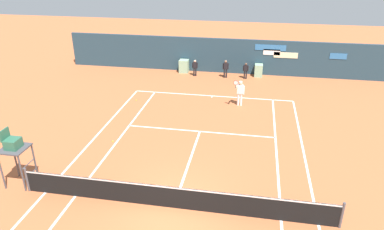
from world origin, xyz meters
TOP-DOWN VIEW (x-y plane):
  - ground_plane at (-0.00, 0.58)m, footprint 80.00×80.00m
  - tennis_net at (0.00, 0.00)m, footprint 12.10×0.10m
  - sponsor_back_wall at (0.00, 16.97)m, footprint 25.00×1.02m
  - umpire_chair at (-6.61, 0.41)m, footprint 1.00×1.00m
  - player_on_baseline at (1.88, 10.36)m, footprint 0.68×0.66m
  - ball_kid_right_post at (-1.87, 15.68)m, footprint 0.43×0.19m
  - ball_kid_left_post at (0.50, 15.68)m, footprint 0.45×0.23m
  - ball_kid_centre_post at (2.03, 15.68)m, footprint 0.42×0.18m
  - tennis_ball_by_sideline at (-4.20, 4.47)m, footprint 0.07×0.07m
  - tennis_ball_near_service_line at (-4.78, 9.98)m, footprint 0.07×0.07m

SIDE VIEW (x-z plane):
  - ground_plane at x=0.00m, z-range 0.00..0.01m
  - tennis_ball_by_sideline at x=-4.20m, z-range 0.00..0.07m
  - tennis_ball_near_service_line at x=-4.78m, z-range 0.00..0.07m
  - tennis_net at x=0.00m, z-range -0.02..1.05m
  - ball_kid_centre_post at x=2.03m, z-range 0.10..1.35m
  - ball_kid_right_post at x=-1.87m, z-range 0.10..1.39m
  - ball_kid_left_post at x=0.50m, z-range 0.10..1.48m
  - player_on_baseline at x=1.88m, z-range 0.05..1.89m
  - sponsor_back_wall at x=0.00m, z-range -0.04..2.68m
  - umpire_chair at x=-6.61m, z-range 0.45..2.95m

